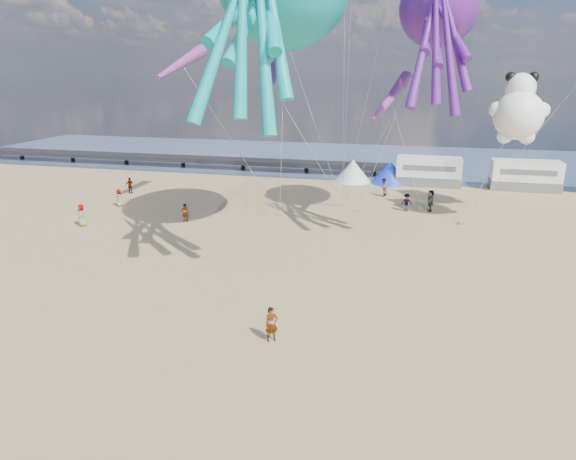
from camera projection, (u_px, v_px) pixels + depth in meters
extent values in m
plane|color=tan|center=(273.00, 402.00, 18.83)|extent=(120.00, 120.00, 0.00)
plane|color=#3B4F71|center=(380.00, 160.00, 69.82)|extent=(120.00, 120.00, 0.00)
cube|color=black|center=(154.00, 158.00, 65.72)|extent=(60.00, 3.00, 0.50)
cube|color=silver|center=(428.00, 171.00, 54.10)|extent=(6.60, 2.50, 3.00)
cube|color=silver|center=(525.00, 175.00, 51.93)|extent=(6.60, 2.50, 3.00)
cone|color=white|center=(353.00, 171.00, 56.01)|extent=(4.00, 4.00, 2.40)
cone|color=#1933CC|center=(390.00, 172.00, 55.10)|extent=(4.00, 4.00, 2.40)
imported|color=tan|center=(272.00, 324.00, 22.88)|extent=(0.71, 0.65, 1.63)
imported|color=#7F6659|center=(82.00, 215.00, 39.91)|extent=(0.77, 0.71, 1.76)
imported|color=#7F6659|center=(383.00, 187.00, 49.44)|extent=(0.83, 1.01, 1.77)
imported|color=#7F6659|center=(407.00, 203.00, 44.15)|extent=(0.91, 0.81, 1.56)
imported|color=#7F6659|center=(130.00, 185.00, 50.63)|extent=(1.06, 1.19, 1.60)
imported|color=#7F6659|center=(430.00, 201.00, 44.17)|extent=(0.48, 1.11, 1.88)
imported|color=#7F6659|center=(185.00, 213.00, 41.01)|extent=(1.27, 1.37, 1.53)
imported|color=#7F6659|center=(119.00, 198.00, 45.84)|extent=(0.56, 0.67, 1.56)
cube|color=gray|center=(280.00, 215.00, 42.98)|extent=(0.50, 0.35, 0.22)
cube|color=gray|center=(358.00, 211.00, 44.21)|extent=(0.50, 0.35, 0.22)
cube|color=gray|center=(462.00, 223.00, 40.47)|extent=(0.50, 0.35, 0.22)
cube|color=gray|center=(421.00, 208.00, 45.18)|extent=(0.50, 0.35, 0.22)
cube|color=gray|center=(342.00, 205.00, 46.02)|extent=(0.50, 0.35, 0.22)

